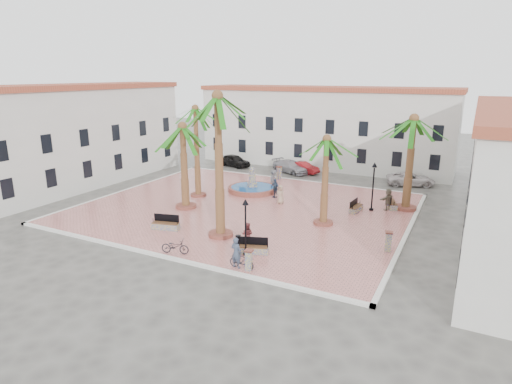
{
  "coord_description": "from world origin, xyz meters",
  "views": [
    {
      "loc": [
        16.38,
        -30.07,
        10.99
      ],
      "look_at": [
        1.0,
        0.0,
        1.6
      ],
      "focal_mm": 30.0,
      "sensor_mm": 36.0,
      "label": 1
    }
  ],
  "objects_px": {
    "pedestrian_fountain_b": "(275,188)",
    "palm_s": "(218,111)",
    "bollard_se": "(249,260)",
    "car_black": "(234,160)",
    "bench_s": "(166,225)",
    "bicycle_a": "(175,246)",
    "bench_e": "(356,208)",
    "bicycle_b": "(242,261)",
    "bollard_e": "(388,241)",
    "pedestrian_north": "(273,178)",
    "cyclist_a": "(236,253)",
    "palm_ne": "(413,130)",
    "palm_nw": "(196,118)",
    "lamppost_s": "(246,217)",
    "cyclist_b": "(247,235)",
    "lamppost_e": "(374,178)",
    "litter_bin": "(238,240)",
    "pedestrian_fountain_a": "(280,195)",
    "bollard_n": "(279,172)",
    "pedestrian_east": "(388,199)",
    "fountain": "(252,188)",
    "car_red": "(303,168)",
    "palm_e": "(326,150)",
    "bench_ne": "(392,204)",
    "car_white": "(411,179)",
    "bench_se": "(253,249)",
    "palm_sw": "(183,137)"
  },
  "relations": [
    {
      "from": "pedestrian_fountain_b",
      "to": "palm_s",
      "type": "bearing_deg",
      "value": -64.85
    },
    {
      "from": "bollard_se",
      "to": "car_black",
      "type": "height_order",
      "value": "car_black"
    },
    {
      "from": "bench_s",
      "to": "bicycle_a",
      "type": "relative_size",
      "value": 1.17
    },
    {
      "from": "bench_e",
      "to": "bicycle_b",
      "type": "distance_m",
      "value": 13.87
    },
    {
      "from": "bollard_e",
      "to": "pedestrian_north",
      "type": "bearing_deg",
      "value": 139.74
    },
    {
      "from": "bench_s",
      "to": "cyclist_a",
      "type": "distance_m",
      "value": 8.3
    },
    {
      "from": "palm_ne",
      "to": "cyclist_a",
      "type": "bearing_deg",
      "value": -113.68
    },
    {
      "from": "palm_ne",
      "to": "pedestrian_north",
      "type": "bearing_deg",
      "value": 173.12
    },
    {
      "from": "bicycle_b",
      "to": "pedestrian_fountain_b",
      "type": "relative_size",
      "value": 0.88
    },
    {
      "from": "palm_nw",
      "to": "palm_s",
      "type": "xyz_separation_m",
      "value": [
        7.11,
        -7.65,
        1.39
      ]
    },
    {
      "from": "lamppost_s",
      "to": "cyclist_b",
      "type": "distance_m",
      "value": 2.17
    },
    {
      "from": "bollard_e",
      "to": "lamppost_e",
      "type": "bearing_deg",
      "value": 109.35
    },
    {
      "from": "litter_bin",
      "to": "pedestrian_fountain_a",
      "type": "height_order",
      "value": "pedestrian_fountain_a"
    },
    {
      "from": "bicycle_a",
      "to": "bollard_n",
      "type": "bearing_deg",
      "value": -8.99
    },
    {
      "from": "bollard_se",
      "to": "pedestrian_east",
      "type": "height_order",
      "value": "pedestrian_east"
    },
    {
      "from": "bicycle_b",
      "to": "pedestrian_east",
      "type": "height_order",
      "value": "pedestrian_east"
    },
    {
      "from": "fountain",
      "to": "palm_ne",
      "type": "height_order",
      "value": "palm_ne"
    },
    {
      "from": "lamppost_e",
      "to": "car_red",
      "type": "xyz_separation_m",
      "value": [
        -10.16,
        10.85,
        -2.24
      ]
    },
    {
      "from": "palm_nw",
      "to": "palm_e",
      "type": "bearing_deg",
      "value": -9.34
    },
    {
      "from": "lamppost_s",
      "to": "palm_nw",
      "type": "bearing_deg",
      "value": 136.39
    },
    {
      "from": "bench_s",
      "to": "bench_ne",
      "type": "relative_size",
      "value": 1.0
    },
    {
      "from": "pedestrian_fountain_a",
      "to": "lamppost_e",
      "type": "bearing_deg",
      "value": 17.34
    },
    {
      "from": "lamppost_e",
      "to": "pedestrian_north",
      "type": "bearing_deg",
      "value": 163.07
    },
    {
      "from": "bench_ne",
      "to": "cyclist_a",
      "type": "distance_m",
      "value": 17.01
    },
    {
      "from": "bicycle_b",
      "to": "pedestrian_fountain_a",
      "type": "height_order",
      "value": "pedestrian_fountain_a"
    },
    {
      "from": "palm_e",
      "to": "car_white",
      "type": "relative_size",
      "value": 1.42
    },
    {
      "from": "bollard_e",
      "to": "car_white",
      "type": "distance_m",
      "value": 18.55
    },
    {
      "from": "bench_se",
      "to": "cyclist_a",
      "type": "relative_size",
      "value": 1.06
    },
    {
      "from": "palm_e",
      "to": "bollard_n",
      "type": "xyz_separation_m",
      "value": [
        -8.71,
        11.38,
        -4.9
      ]
    },
    {
      "from": "pedestrian_east",
      "to": "bench_s",
      "type": "bearing_deg",
      "value": -25.41
    },
    {
      "from": "palm_sw",
      "to": "palm_s",
      "type": "height_order",
      "value": "palm_s"
    },
    {
      "from": "fountain",
      "to": "bollard_n",
      "type": "height_order",
      "value": "fountain"
    },
    {
      "from": "palm_s",
      "to": "palm_e",
      "type": "distance_m",
      "value": 8.36
    },
    {
      "from": "palm_nw",
      "to": "cyclist_b",
      "type": "height_order",
      "value": "palm_nw"
    },
    {
      "from": "palm_nw",
      "to": "palm_sw",
      "type": "relative_size",
      "value": 1.15
    },
    {
      "from": "pedestrian_east",
      "to": "palm_e",
      "type": "bearing_deg",
      "value": -9.57
    },
    {
      "from": "lamppost_s",
      "to": "pedestrian_east",
      "type": "bearing_deg",
      "value": 65.6
    },
    {
      "from": "cyclist_a",
      "to": "litter_bin",
      "type": "bearing_deg",
      "value": -56.62
    },
    {
      "from": "palm_s",
      "to": "bench_e",
      "type": "height_order",
      "value": "palm_s"
    },
    {
      "from": "bench_e",
      "to": "pedestrian_fountain_b",
      "type": "xyz_separation_m",
      "value": [
        -7.55,
        0.69,
        0.61
      ]
    },
    {
      "from": "car_white",
      "to": "cyclist_a",
      "type": "bearing_deg",
      "value": 146.0
    },
    {
      "from": "palm_s",
      "to": "palm_ne",
      "type": "height_order",
      "value": "palm_s"
    },
    {
      "from": "bench_s",
      "to": "cyclist_b",
      "type": "relative_size",
      "value": 1.3
    },
    {
      "from": "palm_e",
      "to": "pedestrian_fountain_b",
      "type": "relative_size",
      "value": 3.81
    },
    {
      "from": "car_red",
      "to": "car_white",
      "type": "xyz_separation_m",
      "value": [
        11.76,
        -0.31,
        0.02
      ]
    },
    {
      "from": "pedestrian_fountain_a",
      "to": "pedestrian_north",
      "type": "bearing_deg",
      "value": 125.29
    },
    {
      "from": "bicycle_b",
      "to": "car_black",
      "type": "distance_m",
      "value": 28.8
    },
    {
      "from": "bench_e",
      "to": "bollard_n",
      "type": "distance_m",
      "value": 12.47
    },
    {
      "from": "palm_nw",
      "to": "lamppost_s",
      "type": "xyz_separation_m",
      "value": [
        10.2,
        -9.71,
        -4.65
      ]
    },
    {
      "from": "bench_e",
      "to": "bollard_n",
      "type": "height_order",
      "value": "bollard_n"
    }
  ]
}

